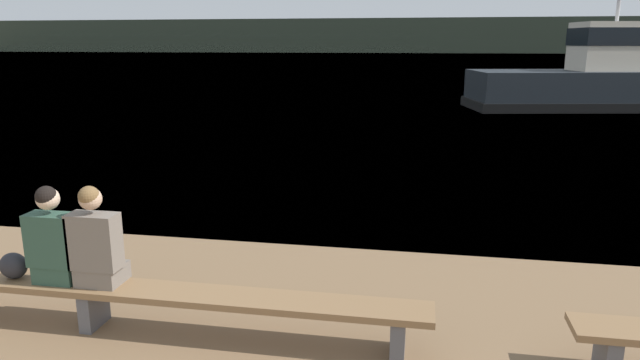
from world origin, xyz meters
The scene contains 7 objects.
water_surface centered at (0.00, 126.07, 0.00)m, with size 240.00×240.00×0.00m, color teal.
far_shoreline centered at (0.00, 149.95, 4.19)m, with size 600.00×12.00×8.37m, color #384233.
bench_main centered at (-0.72, 3.58, 0.35)m, with size 6.28×0.41×0.42m.
person_left centered at (-1.06, 3.58, 0.83)m, with size 0.45×0.36×0.93m.
person_right centered at (-0.63, 3.58, 0.83)m, with size 0.45×0.36×0.95m.
shopping_bag centered at (-1.51, 3.57, 0.55)m, with size 0.27×0.20×0.25m.
tugboat_red centered at (9.47, 23.82, 1.06)m, with size 11.11×5.24×6.32m.
Camera 1 is at (2.25, -0.88, 2.61)m, focal length 32.00 mm.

